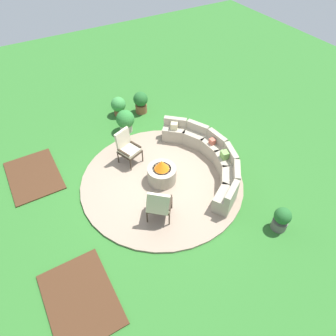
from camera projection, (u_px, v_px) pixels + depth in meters
name	position (u px, v px, depth m)	size (l,w,h in m)	color
ground_plane	(162.00, 181.00, 8.94)	(24.00, 24.00, 0.00)	#2D6B28
patio_circle	(162.00, 181.00, 8.92)	(4.64, 4.64, 0.06)	gray
mulch_bed_left	(34.00, 175.00, 9.08)	(1.94, 1.38, 0.04)	#472B19
mulch_bed_right	(80.00, 299.00, 6.53)	(1.94, 1.38, 0.04)	#472B19
fire_pit	(162.00, 173.00, 8.69)	(0.81, 0.81, 0.75)	#9E937F
curved_stone_bench	(209.00, 157.00, 9.15)	(3.82, 1.59, 0.74)	#9E937F
lounge_chair_front_left	(127.00, 147.00, 9.09)	(0.72, 0.71, 1.07)	#2D2319
lounge_chair_front_right	(159.00, 204.00, 7.57)	(0.81, 0.83, 1.08)	#2D2319
potted_plant_0	(282.00, 219.00, 7.56)	(0.42, 0.42, 0.69)	#605B56
potted_plant_1	(125.00, 120.00, 10.32)	(0.61, 0.61, 0.79)	#A89E8E
potted_plant_2	(141.00, 102.00, 11.11)	(0.52, 0.52, 0.80)	brown
potted_plant_3	(119.00, 106.00, 11.03)	(0.52, 0.52, 0.69)	brown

